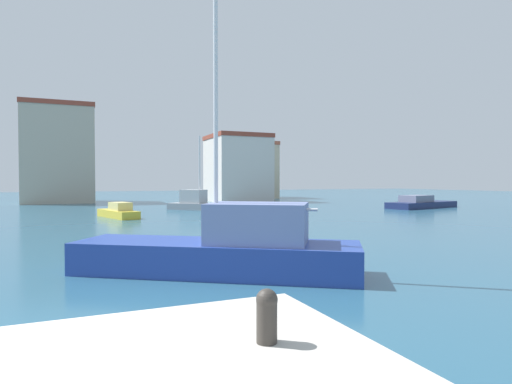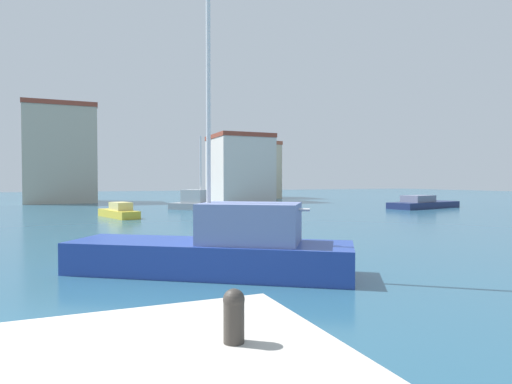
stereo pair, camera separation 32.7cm
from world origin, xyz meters
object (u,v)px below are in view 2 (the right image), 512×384
object	(u,v)px
mooring_bollard	(234,313)
sailboat_blue_inner_mooring	(219,247)
motorboat_yellow_outer_mooring	(119,212)
motorboat_navy_distant_east	(423,203)
sailboat_grey_distant_north	(198,202)

from	to	relation	value
mooring_bollard	sailboat_blue_inner_mooring	world-z (taller)	sailboat_blue_inner_mooring
sailboat_blue_inner_mooring	motorboat_yellow_outer_mooring	world-z (taller)	sailboat_blue_inner_mooring
motorboat_yellow_outer_mooring	motorboat_navy_distant_east	distance (m)	26.59
mooring_bollard	sailboat_blue_inner_mooring	distance (m)	7.85
sailboat_blue_inner_mooring	motorboat_yellow_outer_mooring	xyz separation A→B (m)	(-0.95, 19.43, -0.34)
sailboat_blue_inner_mooring	sailboat_grey_distant_north	world-z (taller)	sailboat_blue_inner_mooring
sailboat_grey_distant_north	mooring_bollard	bearing A→B (deg)	-104.39
mooring_bollard	motorboat_navy_distant_east	xyz separation A→B (m)	(27.89, 26.76, -0.95)
sailboat_blue_inner_mooring	motorboat_navy_distant_east	xyz separation A→B (m)	(25.64, 19.26, -0.31)
motorboat_yellow_outer_mooring	sailboat_grey_distant_north	xyz separation A→B (m)	(7.04, 5.60, 0.24)
motorboat_navy_distant_east	sailboat_blue_inner_mooring	bearing A→B (deg)	-143.08
motorboat_yellow_outer_mooring	sailboat_grey_distant_north	distance (m)	9.00
mooring_bollard	motorboat_navy_distant_east	distance (m)	38.66
mooring_bollard	sailboat_blue_inner_mooring	xyz separation A→B (m)	(2.25, 7.49, -0.64)
mooring_bollard	sailboat_grey_distant_north	xyz separation A→B (m)	(8.34, 32.52, -0.73)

